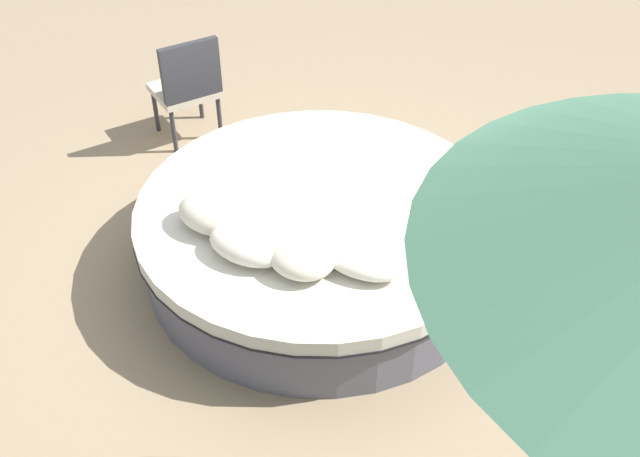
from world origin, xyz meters
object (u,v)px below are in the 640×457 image
(throw_pillow_2, at_px, (302,257))
(patio_chair, at_px, (187,84))
(throw_pillow_0, at_px, (214,214))
(throw_pillow_3, at_px, (361,259))
(round_bed, at_px, (320,234))
(throw_pillow_1, at_px, (247,246))

(throw_pillow_2, xyz_separation_m, patio_chair, (-2.05, 1.54, -0.07))
(throw_pillow_0, distance_m, throw_pillow_3, 1.03)
(throw_pillow_3, bearing_deg, throw_pillow_0, -174.01)
(throw_pillow_0, xyz_separation_m, throw_pillow_2, (0.71, -0.08, -0.01))
(throw_pillow_2, height_order, patio_chair, patio_chair)
(throw_pillow_3, bearing_deg, round_bed, 140.32)
(round_bed, distance_m, patio_chair, 2.06)
(throw_pillow_1, bearing_deg, throw_pillow_2, 10.86)
(throw_pillow_0, relative_size, throw_pillow_1, 0.97)
(round_bed, height_order, throw_pillow_0, throw_pillow_0)
(round_bed, distance_m, throw_pillow_2, 0.76)
(patio_chair, bearing_deg, throw_pillow_3, -90.62)
(throw_pillow_3, bearing_deg, throw_pillow_1, -159.38)
(throw_pillow_0, xyz_separation_m, throw_pillow_3, (1.03, 0.11, -0.03))
(throw_pillow_1, height_order, patio_chair, patio_chair)
(round_bed, xyz_separation_m, throw_pillow_1, (-0.13, -0.70, 0.35))
(throw_pillow_2, distance_m, patio_chair, 2.57)
(throw_pillow_2, bearing_deg, throw_pillow_1, -169.14)
(throw_pillow_1, distance_m, throw_pillow_3, 0.72)
(throw_pillow_0, bearing_deg, throw_pillow_1, -22.29)
(throw_pillow_0, bearing_deg, round_bed, 48.71)
(throw_pillow_2, distance_m, throw_pillow_3, 0.36)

